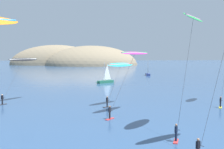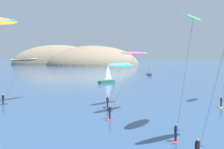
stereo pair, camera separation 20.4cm
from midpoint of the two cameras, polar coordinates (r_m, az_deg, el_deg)
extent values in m
ellipsoid|color=#84755B|center=(200.00, -10.92, 1.95)|extent=(63.44, 26.52, 27.75)
ellipsoid|color=#84755B|center=(189.99, -3.83, 1.89)|extent=(61.72, 44.89, 26.43)
ellipsoid|color=#7A705B|center=(197.10, -6.27, 1.97)|extent=(82.18, 25.47, 15.29)
cube|color=#23664C|center=(77.84, -1.06, -1.46)|extent=(4.84, 3.65, 0.70)
cone|color=#23664C|center=(76.48, -2.53, -1.57)|extent=(2.20, 1.67, 0.67)
cylinder|color=#B2B2B7|center=(77.43, -1.24, 0.62)|extent=(0.12, 0.12, 5.00)
pyramid|color=white|center=(77.96, -0.70, 0.52)|extent=(1.59, 0.99, 4.25)
cylinder|color=#A5A5AD|center=(78.13, -0.70, -1.00)|extent=(1.59, 0.99, 0.08)
cube|color=navy|center=(104.92, 7.59, 0.02)|extent=(2.05, 4.95, 0.70)
cone|color=navy|center=(107.30, 7.47, 0.12)|extent=(0.96, 2.23, 0.67)
cylinder|color=#B2B2B7|center=(105.04, 7.59, 1.58)|extent=(0.12, 0.12, 5.00)
pyramid|color=white|center=(104.15, 7.63, 1.46)|extent=(0.33, 1.79, 4.25)
cylinder|color=#A5A5AD|center=(104.28, 7.62, 0.32)|extent=(0.33, 1.79, 0.08)
cube|color=red|center=(35.63, -0.28, -9.01)|extent=(1.30, 1.39, 0.08)
cylinder|color=black|center=(35.53, -0.28, -8.32)|extent=(0.22, 0.22, 0.80)
cube|color=black|center=(35.39, -0.28, -7.22)|extent=(0.38, 0.38, 0.60)
sphere|color=#9E7051|center=(35.30, -0.28, -6.55)|extent=(0.22, 0.22, 0.22)
cylinder|color=black|center=(35.67, 0.09, -7.32)|extent=(0.41, 0.42, 0.04)
ellipsoid|color=#D62D9E|center=(38.90, 4.87, 4.37)|extent=(5.31, 5.18, 0.54)
cylinder|color=#28D160|center=(38.90, 4.87, 4.44)|extent=(4.35, 4.20, 0.16)
cylinder|color=#333338|center=(37.07, 2.59, -1.30)|extent=(3.65, 3.51, 7.15)
cube|color=red|center=(27.66, 13.00, -13.10)|extent=(0.97, 1.53, 0.08)
cylinder|color=#192338|center=(27.53, 13.02, -12.23)|extent=(0.22, 0.22, 0.80)
cube|color=#192338|center=(27.34, 13.05, -10.82)|extent=(0.37, 0.39, 0.60)
sphere|color=#9E7051|center=(27.24, 13.06, -9.97)|extent=(0.22, 0.22, 0.22)
cylinder|color=black|center=(27.69, 13.28, -10.89)|extent=(0.46, 0.37, 0.04)
ellipsoid|color=green|center=(31.25, 16.37, 11.05)|extent=(4.61, 5.31, 1.00)
cylinder|color=#D660B7|center=(31.26, 16.38, 11.14)|extent=(3.39, 4.27, 0.16)
cylinder|color=#333338|center=(28.93, 14.92, 0.65)|extent=(2.81, 3.58, 10.87)
cube|color=#2D2D33|center=(43.20, -0.76, -6.63)|extent=(1.42, 1.25, 0.08)
cylinder|color=black|center=(43.11, -0.76, -6.06)|extent=(0.22, 0.22, 0.80)
cube|color=black|center=(42.99, -0.76, -5.14)|extent=(0.39, 0.37, 0.60)
sphere|color=#9E7051|center=(42.92, -0.77, -4.59)|extent=(0.22, 0.22, 0.22)
cylinder|color=black|center=(43.26, -0.44, -5.24)|extent=(0.39, 0.45, 0.04)
ellipsoid|color=#23B2C6|center=(44.68, 2.00, 2.01)|extent=(5.20, 4.66, 0.72)
cylinder|color=#DB4C38|center=(44.67, 2.00, 2.07)|extent=(4.32, 3.70, 0.16)
cylinder|color=#333338|center=(43.87, 0.80, -1.62)|extent=(2.11, 1.79, 5.29)
cube|color=#2D2D33|center=(48.69, -21.13, -5.67)|extent=(1.32, 1.36, 0.08)
cylinder|color=black|center=(48.62, -21.15, -5.16)|extent=(0.22, 0.22, 0.80)
cube|color=black|center=(48.51, -21.17, -4.34)|extent=(0.37, 0.39, 0.60)
sphere|color=tan|center=(48.45, -21.18, -3.85)|extent=(0.22, 0.22, 0.22)
cylinder|color=black|center=(48.74, -20.84, -4.44)|extent=(0.46, 0.37, 0.04)
ellipsoid|color=black|center=(50.83, -17.33, 2.93)|extent=(4.65, 5.61, 0.63)
cylinder|color=white|center=(50.83, -17.33, 2.98)|extent=(3.70, 4.78, 0.16)
cylinder|color=#333338|center=(49.66, -19.05, -0.73)|extent=(2.54, 3.32, 6.03)
cube|color=black|center=(23.40, 17.19, -13.53)|extent=(0.39, 0.34, 0.60)
sphere|color=#9E7051|center=(23.28, 17.22, -12.55)|extent=(0.22, 0.22, 0.22)
cylinder|color=black|center=(23.71, 17.72, -13.62)|extent=(0.31, 0.50, 0.04)
cylinder|color=#333338|center=(24.40, 21.13, 0.75)|extent=(3.84, 2.18, 11.65)
cube|color=yellow|center=(45.94, 21.39, -6.27)|extent=(1.07, 1.51, 0.08)
cylinder|color=black|center=(45.87, 21.40, -5.73)|extent=(0.22, 0.22, 0.80)
cube|color=black|center=(45.75, 21.43, -4.86)|extent=(0.37, 0.39, 0.60)
sphere|color=#9E7051|center=(45.69, 21.44, -4.34)|extent=(0.22, 0.22, 0.22)
cylinder|color=black|center=(46.11, 21.52, -4.95)|extent=(0.45, 0.39, 0.04)
camera|label=1|loc=(0.10, -89.82, 0.01)|focal=45.00mm
camera|label=2|loc=(0.10, 90.18, -0.01)|focal=45.00mm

